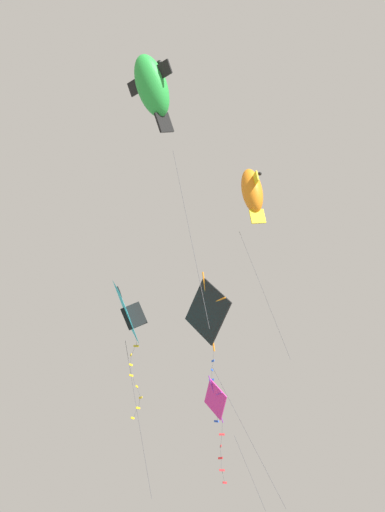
% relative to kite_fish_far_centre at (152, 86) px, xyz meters
% --- Properties ---
extents(kite_fish_far_centre, '(2.69, 1.94, 9.32)m').
position_rel_kite_fish_far_centre_xyz_m(kite_fish_far_centre, '(0.00, 0.00, 0.00)').
color(kite_fish_far_centre, green).
extents(kite_delta_near_right, '(2.35, 2.51, 6.48)m').
position_rel_kite_fish_far_centre_xyz_m(kite_delta_near_right, '(-1.22, -2.56, -6.88)').
color(kite_delta_near_right, '#1EB2C6').
extents(kite_diamond_near_left, '(2.09, 2.94, 7.35)m').
position_rel_kite_fish_far_centre_xyz_m(kite_diamond_near_left, '(-3.26, -0.93, -6.83)').
color(kite_diamond_near_left, black).
extents(kite_fish_low_drifter, '(2.04, 1.81, 7.36)m').
position_rel_kite_fish_far_centre_xyz_m(kite_fish_low_drifter, '(-5.69, -1.01, -1.42)').
color(kite_fish_low_drifter, orange).
extents(kite_diamond_upper_right, '(2.87, 3.97, 7.91)m').
position_rel_kite_fish_far_centre_xyz_m(kite_diamond_upper_right, '(-3.52, -0.80, -9.86)').
color(kite_diamond_upper_right, '#DB2D93').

